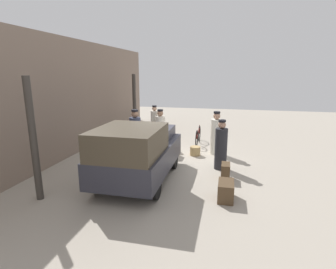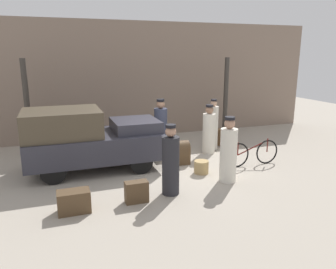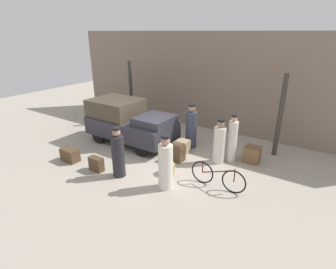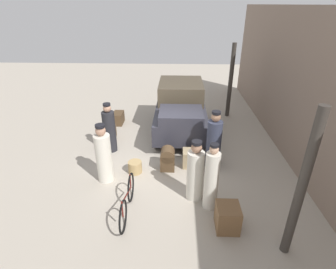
{
  "view_description": "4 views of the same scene",
  "coord_description": "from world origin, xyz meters",
  "px_view_note": "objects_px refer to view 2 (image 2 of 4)",
  "views": [
    {
      "loc": [
        -9.08,
        -1.94,
        3.2
      ],
      "look_at": [
        0.2,
        0.2,
        0.95
      ],
      "focal_mm": 28.0,
      "sensor_mm": 36.0,
      "label": 1
    },
    {
      "loc": [
        -2.92,
        -8.65,
        3.26
      ],
      "look_at": [
        0.2,
        0.2,
        0.95
      ],
      "focal_mm": 35.0,
      "sensor_mm": 36.0,
      "label": 2
    },
    {
      "loc": [
        5.12,
        -7.25,
        4.48
      ],
      "look_at": [
        0.2,
        0.2,
        0.95
      ],
      "focal_mm": 28.0,
      "sensor_mm": 36.0,
      "label": 3
    },
    {
      "loc": [
        7.33,
        0.48,
        4.52
      ],
      "look_at": [
        0.2,
        0.2,
        0.95
      ],
      "focal_mm": 28.0,
      "sensor_mm": 36.0,
      "label": 4
    }
  ],
  "objects_px": {
    "porter_carrying_trunk": "(213,126)",
    "porter_with_bicycle": "(161,128)",
    "truck": "(88,138)",
    "conductor_in_dark_uniform": "(209,131)",
    "trunk_wicker_pale": "(168,150)",
    "trunk_umber_medium": "(137,192)",
    "porter_standing_middle": "(228,153)",
    "suitcase_small_leather": "(74,202)",
    "trunk_large_brown": "(225,137)",
    "porter_lifting_near_truck": "(171,163)",
    "wicker_basket": "(201,167)",
    "trunk_barrel_dark": "(181,152)",
    "bicycle": "(253,153)"
  },
  "relations": [
    {
      "from": "suitcase_small_leather",
      "to": "trunk_umber_medium",
      "type": "distance_m",
      "value": 1.37
    },
    {
      "from": "porter_carrying_trunk",
      "to": "porter_with_bicycle",
      "type": "bearing_deg",
      "value": 171.67
    },
    {
      "from": "truck",
      "to": "bicycle",
      "type": "distance_m",
      "value": 4.85
    },
    {
      "from": "porter_with_bicycle",
      "to": "trunk_wicker_pale",
      "type": "relative_size",
      "value": 3.45
    },
    {
      "from": "porter_standing_middle",
      "to": "conductor_in_dark_uniform",
      "type": "bearing_deg",
      "value": 74.95
    },
    {
      "from": "porter_carrying_trunk",
      "to": "trunk_large_brown",
      "type": "xyz_separation_m",
      "value": [
        0.68,
        0.32,
        -0.52
      ]
    },
    {
      "from": "truck",
      "to": "trunk_umber_medium",
      "type": "xyz_separation_m",
      "value": [
        0.76,
        -2.56,
        -0.7
      ]
    },
    {
      "from": "porter_carrying_trunk",
      "to": "trunk_umber_medium",
      "type": "distance_m",
      "value": 4.87
    },
    {
      "from": "truck",
      "to": "porter_lifting_near_truck",
      "type": "xyz_separation_m",
      "value": [
        1.64,
        -2.37,
        -0.18
      ]
    },
    {
      "from": "wicker_basket",
      "to": "porter_with_bicycle",
      "type": "relative_size",
      "value": 0.22
    },
    {
      "from": "trunk_wicker_pale",
      "to": "trunk_umber_medium",
      "type": "bearing_deg",
      "value": -121.53
    },
    {
      "from": "wicker_basket",
      "to": "trunk_wicker_pale",
      "type": "xyz_separation_m",
      "value": [
        -0.42,
        1.64,
        0.08
      ]
    },
    {
      "from": "porter_with_bicycle",
      "to": "porter_standing_middle",
      "type": "bearing_deg",
      "value": -75.06
    },
    {
      "from": "porter_lifting_near_truck",
      "to": "trunk_large_brown",
      "type": "relative_size",
      "value": 2.86
    },
    {
      "from": "wicker_basket",
      "to": "trunk_large_brown",
      "type": "relative_size",
      "value": 0.69
    },
    {
      "from": "porter_with_bicycle",
      "to": "suitcase_small_leather",
      "type": "relative_size",
      "value": 2.69
    },
    {
      "from": "porter_standing_middle",
      "to": "porter_carrying_trunk",
      "type": "xyz_separation_m",
      "value": [
        1.0,
        2.83,
        0.04
      ]
    },
    {
      "from": "porter_lifting_near_truck",
      "to": "trunk_umber_medium",
      "type": "height_order",
      "value": "porter_lifting_near_truck"
    },
    {
      "from": "trunk_wicker_pale",
      "to": "trunk_umber_medium",
      "type": "distance_m",
      "value": 3.34
    },
    {
      "from": "porter_lifting_near_truck",
      "to": "trunk_umber_medium",
      "type": "distance_m",
      "value": 1.04
    },
    {
      "from": "porter_standing_middle",
      "to": "trunk_wicker_pale",
      "type": "distance_m",
      "value": 2.6
    },
    {
      "from": "conductor_in_dark_uniform",
      "to": "trunk_umber_medium",
      "type": "bearing_deg",
      "value": -137.98
    },
    {
      "from": "wicker_basket",
      "to": "trunk_large_brown",
      "type": "distance_m",
      "value": 3.16
    },
    {
      "from": "truck",
      "to": "trunk_umber_medium",
      "type": "relative_size",
      "value": 7.23
    },
    {
      "from": "conductor_in_dark_uniform",
      "to": "porter_lifting_near_truck",
      "type": "bearing_deg",
      "value": -130.75
    },
    {
      "from": "truck",
      "to": "trunk_wicker_pale",
      "type": "bearing_deg",
      "value": 6.69
    },
    {
      "from": "trunk_large_brown",
      "to": "trunk_wicker_pale",
      "type": "bearing_deg",
      "value": -163.57
    },
    {
      "from": "conductor_in_dark_uniform",
      "to": "porter_carrying_trunk",
      "type": "relative_size",
      "value": 0.93
    },
    {
      "from": "wicker_basket",
      "to": "porter_standing_middle",
      "type": "height_order",
      "value": "porter_standing_middle"
    },
    {
      "from": "trunk_barrel_dark",
      "to": "trunk_umber_medium",
      "type": "distance_m",
      "value": 2.92
    },
    {
      "from": "porter_standing_middle",
      "to": "trunk_large_brown",
      "type": "height_order",
      "value": "porter_standing_middle"
    },
    {
      "from": "suitcase_small_leather",
      "to": "truck",
      "type": "bearing_deg",
      "value": 76.83
    },
    {
      "from": "trunk_large_brown",
      "to": "truck",
      "type": "bearing_deg",
      "value": -168.36
    },
    {
      "from": "suitcase_small_leather",
      "to": "trunk_umber_medium",
      "type": "relative_size",
      "value": 1.31
    },
    {
      "from": "wicker_basket",
      "to": "porter_lifting_near_truck",
      "type": "xyz_separation_m",
      "value": [
        -1.29,
        -1.02,
        0.59
      ]
    },
    {
      "from": "porter_carrying_trunk",
      "to": "suitcase_small_leather",
      "type": "distance_m",
      "value": 5.96
    },
    {
      "from": "porter_carrying_trunk",
      "to": "trunk_large_brown",
      "type": "relative_size",
      "value": 2.97
    },
    {
      "from": "trunk_umber_medium",
      "to": "porter_carrying_trunk",
      "type": "bearing_deg",
      "value": 42.53
    },
    {
      "from": "porter_standing_middle",
      "to": "trunk_barrel_dark",
      "type": "height_order",
      "value": "porter_standing_middle"
    },
    {
      "from": "porter_standing_middle",
      "to": "trunk_large_brown",
      "type": "bearing_deg",
      "value": 61.85
    },
    {
      "from": "wicker_basket",
      "to": "porter_with_bicycle",
      "type": "xyz_separation_m",
      "value": [
        -0.43,
        2.33,
        0.65
      ]
    },
    {
      "from": "porter_standing_middle",
      "to": "porter_lifting_near_truck",
      "type": "bearing_deg",
      "value": -171.54
    },
    {
      "from": "porter_standing_middle",
      "to": "suitcase_small_leather",
      "type": "xyz_separation_m",
      "value": [
        -3.93,
        -0.47,
        -0.54
      ]
    },
    {
      "from": "porter_standing_middle",
      "to": "wicker_basket",
      "type": "bearing_deg",
      "value": 117.04
    },
    {
      "from": "truck",
      "to": "wicker_basket",
      "type": "relative_size",
      "value": 9.2
    },
    {
      "from": "conductor_in_dark_uniform",
      "to": "suitcase_small_leather",
      "type": "xyz_separation_m",
      "value": [
        -4.59,
        -2.94,
        -0.5
      ]
    },
    {
      "from": "conductor_in_dark_uniform",
      "to": "suitcase_small_leather",
      "type": "distance_m",
      "value": 5.47
    },
    {
      "from": "truck",
      "to": "conductor_in_dark_uniform",
      "type": "relative_size",
      "value": 2.28
    },
    {
      "from": "wicker_basket",
      "to": "suitcase_small_leather",
      "type": "distance_m",
      "value": 3.75
    },
    {
      "from": "truck",
      "to": "conductor_in_dark_uniform",
      "type": "height_order",
      "value": "truck"
    }
  ]
}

